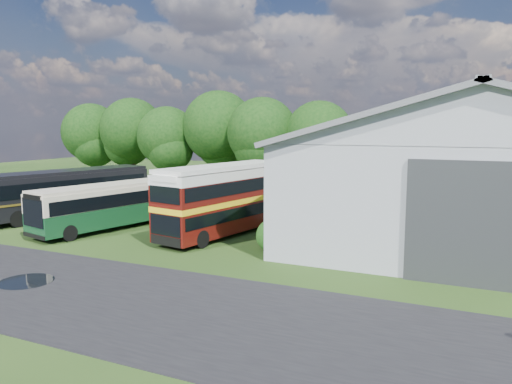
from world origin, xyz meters
The scene contains 16 objects.
ground centered at (0.00, 0.00, 0.00)m, with size 120.00×120.00×0.00m, color #1A3210.
asphalt_road centered at (3.00, -3.00, 0.00)m, with size 60.00×8.00×0.02m, color black.
puddle centered at (-1.50, -3.00, 0.00)m, with size 2.20×2.20×0.01m, color black.
storage_shed centered at (15.00, 15.98, 4.17)m, with size 18.80×24.80×8.15m.
tree_far_left centered at (-23.00, 24.00, 5.56)m, with size 6.12×6.12×8.64m.
tree_left_a centered at (-18.00, 24.50, 5.87)m, with size 6.46×6.46×9.12m.
tree_left_b centered at (-13.00, 23.50, 5.25)m, with size 5.78×5.78×8.16m.
tree_mid centered at (-8.00, 24.80, 6.18)m, with size 6.80×6.80×9.60m.
tree_right_a centered at (-3.00, 23.80, 5.69)m, with size 6.26×6.26×8.83m.
tree_right_b centered at (2.00, 24.60, 5.44)m, with size 5.98×5.98×8.45m.
shrub_front centered at (5.60, 6.00, 0.00)m, with size 1.70×1.70×1.70m, color #194714.
shrub_mid centered at (5.60, 8.00, 0.00)m, with size 1.60×1.60×1.60m, color #194714.
shrub_back centered at (5.60, 10.00, 0.00)m, with size 1.80×1.80×1.80m, color #194714.
bus_green_single centered at (-5.56, 6.83, 1.48)m, with size 4.46×10.32×2.77m.
bus_maroon_double centered at (1.60, 8.24, 2.04)m, with size 4.11×9.79×4.09m.
bus_dark_single centered at (-11.24, 8.94, 1.73)m, with size 5.66×12.06×3.24m.
Camera 1 is at (15.31, -16.86, 6.33)m, focal length 35.00 mm.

